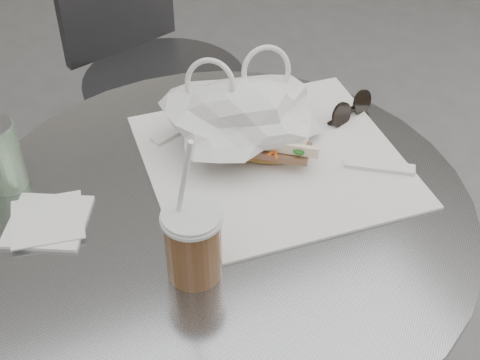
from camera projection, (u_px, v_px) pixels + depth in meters
name	position (u px, v px, depth m)	size (l,w,h in m)	color
cafe_table	(224.00, 319.00, 1.18)	(0.76, 0.76, 0.74)	slate
chair_far	(159.00, 118.00, 1.82)	(0.42, 0.46, 0.79)	#313234
sandwich_paper	(273.00, 160.00, 1.08)	(0.40, 0.38, 0.00)	white
banh_mi	(257.00, 143.00, 1.06)	(0.21, 0.19, 0.07)	#B78745
iced_coffee	(193.00, 242.00, 0.86)	(0.08, 0.08, 0.23)	brown
sunglasses	(351.00, 110.00, 1.16)	(0.10, 0.05, 0.05)	black
plastic_bag	(244.00, 117.00, 1.07)	(0.24, 0.18, 0.12)	white
napkin_stack	(48.00, 221.00, 0.97)	(0.15, 0.15, 0.01)	white
drink_can	(1.00, 155.00, 1.00)	(0.06, 0.06, 0.11)	#59995A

